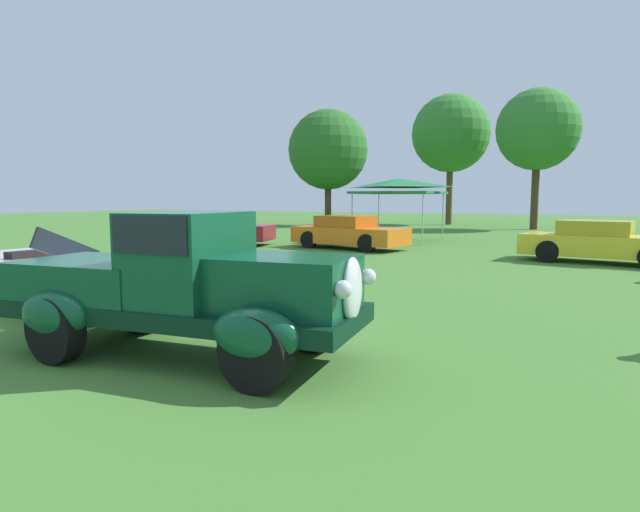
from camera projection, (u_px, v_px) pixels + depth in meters
name	position (u px, v px, depth m)	size (l,w,h in m)	color
ground_plane	(166.00, 351.00, 6.42)	(120.00, 120.00, 0.00)	#42752D
feature_pickup_truck	(185.00, 284.00, 6.11)	(4.44, 2.22, 1.70)	black
neighbor_convertible	(63.00, 272.00, 9.10)	(4.76, 2.03, 1.40)	silver
show_car_burgundy	(214.00, 230.00, 21.15)	(4.88, 2.84, 1.22)	maroon
show_car_orange	(348.00, 233.00, 19.46)	(4.55, 2.45, 1.22)	orange
show_car_yellow	(600.00, 242.00, 15.17)	(4.45, 2.24, 1.22)	yellow
canopy_tent_left_field	(399.00, 185.00, 22.63)	(3.39, 3.39, 2.71)	#B7B7BC
treeline_far_left	(328.00, 150.00, 35.51)	(5.37, 5.37, 7.81)	#47331E
treeline_mid_left	(451.00, 134.00, 36.93)	(5.43, 5.43, 9.11)	brown
treeline_center	(538.00, 130.00, 31.00)	(4.79, 4.79, 8.30)	#47331E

